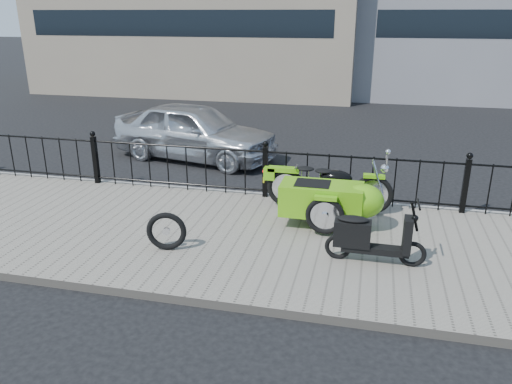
% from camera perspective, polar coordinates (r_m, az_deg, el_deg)
% --- Properties ---
extents(ground, '(120.00, 120.00, 0.00)m').
position_cam_1_polar(ground, '(8.31, -0.86, -4.29)').
color(ground, black).
rests_on(ground, ground).
extents(sidewalk, '(30.00, 3.80, 0.12)m').
position_cam_1_polar(sidewalk, '(7.85, -1.75, -5.34)').
color(sidewalk, gray).
rests_on(sidewalk, ground).
extents(curb, '(30.00, 0.10, 0.12)m').
position_cam_1_polar(curb, '(9.59, 1.23, -0.53)').
color(curb, gray).
rests_on(curb, ground).
extents(iron_fence, '(14.11, 0.11, 1.08)m').
position_cam_1_polar(iron_fence, '(9.29, 1.07, 2.22)').
color(iron_fence, black).
rests_on(iron_fence, sidewalk).
extents(motorcycle_sidecar, '(2.28, 1.48, 0.98)m').
position_cam_1_polar(motorcycle_sidecar, '(8.15, 8.83, -0.52)').
color(motorcycle_sidecar, black).
rests_on(motorcycle_sidecar, sidewalk).
extents(scooter, '(1.38, 0.40, 0.93)m').
position_cam_1_polar(scooter, '(7.04, 12.73, -5.14)').
color(scooter, black).
rests_on(scooter, sidewalk).
extents(spare_tire, '(0.59, 0.21, 0.59)m').
position_cam_1_polar(spare_tire, '(7.35, -10.20, -4.44)').
color(spare_tire, black).
rests_on(spare_tire, sidewalk).
extents(sedan_car, '(4.31, 2.47, 1.38)m').
position_cam_1_polar(sedan_car, '(12.23, -7.02, 6.90)').
color(sedan_car, silver).
rests_on(sedan_car, ground).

